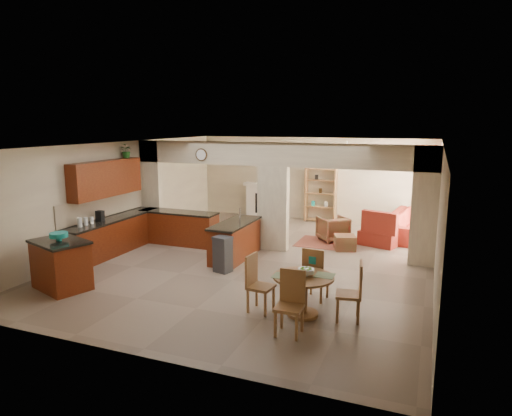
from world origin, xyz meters
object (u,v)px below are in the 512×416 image
at_px(armchair, 333,229).
at_px(kitchen_island, 61,265).
at_px(dining_table, 303,289).
at_px(sofa, 410,224).

bearing_deg(armchair, kitchen_island, 13.59).
distance_m(kitchen_island, armchair, 7.16).
xyz_separation_m(kitchen_island, armchair, (4.30, 5.73, -0.16)).
bearing_deg(dining_table, kitchen_island, -173.99).
bearing_deg(dining_table, sofa, 77.52).
relative_size(kitchen_island, sofa, 0.53).
distance_m(kitchen_island, dining_table, 4.91).
height_order(sofa, armchair, sofa).
relative_size(kitchen_island, armchair, 1.78).
xyz_separation_m(dining_table, armchair, (-0.59, 5.21, -0.14)).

